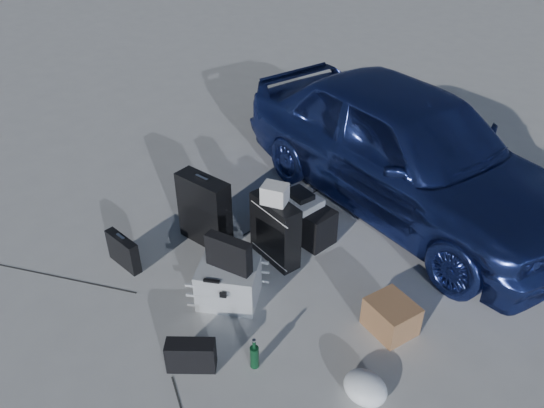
{
  "coord_description": "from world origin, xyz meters",
  "views": [
    {
      "loc": [
        2.34,
        -2.52,
        3.38
      ],
      "look_at": [
        0.11,
        0.85,
        0.67
      ],
      "focal_mm": 35.0,
      "sensor_mm": 36.0,
      "label": 1
    }
  ],
  "objects_px": {
    "pelican_case": "(229,283)",
    "cardboard_box": "(391,317)",
    "suitcase_left": "(205,210)",
    "briefcase": "(123,251)",
    "green_bottle": "(254,354)",
    "car": "(406,148)",
    "duffel_bag": "(300,218)",
    "suitcase_right": "(275,230)"
  },
  "relations": [
    {
      "from": "pelican_case",
      "to": "cardboard_box",
      "type": "bearing_deg",
      "value": -4.74
    },
    {
      "from": "car",
      "to": "suitcase_left",
      "type": "bearing_deg",
      "value": 163.07
    },
    {
      "from": "pelican_case",
      "to": "duffel_bag",
      "type": "bearing_deg",
      "value": 65.72
    },
    {
      "from": "briefcase",
      "to": "suitcase_left",
      "type": "distance_m",
      "value": 0.87
    },
    {
      "from": "suitcase_right",
      "to": "green_bottle",
      "type": "relative_size",
      "value": 2.36
    },
    {
      "from": "car",
      "to": "suitcase_left",
      "type": "height_order",
      "value": "car"
    },
    {
      "from": "pelican_case",
      "to": "duffel_bag",
      "type": "relative_size",
      "value": 0.67
    },
    {
      "from": "cardboard_box",
      "to": "duffel_bag",
      "type": "bearing_deg",
      "value": 150.97
    },
    {
      "from": "suitcase_left",
      "to": "cardboard_box",
      "type": "xyz_separation_m",
      "value": [
        2.07,
        -0.1,
        -0.23
      ]
    },
    {
      "from": "duffel_bag",
      "to": "suitcase_left",
      "type": "bearing_deg",
      "value": -125.25
    },
    {
      "from": "suitcase_right",
      "to": "duffel_bag",
      "type": "height_order",
      "value": "suitcase_right"
    },
    {
      "from": "car",
      "to": "cardboard_box",
      "type": "bearing_deg",
      "value": -138.59
    },
    {
      "from": "suitcase_right",
      "to": "briefcase",
      "type": "bearing_deg",
      "value": -122.75
    },
    {
      "from": "pelican_case",
      "to": "suitcase_left",
      "type": "bearing_deg",
      "value": 118.54
    },
    {
      "from": "duffel_bag",
      "to": "green_bottle",
      "type": "height_order",
      "value": "duffel_bag"
    },
    {
      "from": "suitcase_right",
      "to": "suitcase_left",
      "type": "bearing_deg",
      "value": -148.65
    },
    {
      "from": "pelican_case",
      "to": "briefcase",
      "type": "xyz_separation_m",
      "value": [
        -1.13,
        -0.18,
        -0.02
      ]
    },
    {
      "from": "suitcase_right",
      "to": "green_bottle",
      "type": "height_order",
      "value": "suitcase_right"
    },
    {
      "from": "suitcase_left",
      "to": "duffel_bag",
      "type": "relative_size",
      "value": 0.98
    },
    {
      "from": "cardboard_box",
      "to": "suitcase_left",
      "type": "bearing_deg",
      "value": 177.26
    },
    {
      "from": "briefcase",
      "to": "suitcase_left",
      "type": "xyz_separation_m",
      "value": [
        0.41,
        0.74,
        0.21
      ]
    },
    {
      "from": "suitcase_left",
      "to": "green_bottle",
      "type": "distance_m",
      "value": 1.72
    },
    {
      "from": "suitcase_left",
      "to": "car",
      "type": "bearing_deg",
      "value": 57.5
    },
    {
      "from": "car",
      "to": "duffel_bag",
      "type": "distance_m",
      "value": 1.39
    },
    {
      "from": "briefcase",
      "to": "duffel_bag",
      "type": "xyz_separation_m",
      "value": [
        1.15,
        1.38,
        0.03
      ]
    },
    {
      "from": "car",
      "to": "suitcase_left",
      "type": "xyz_separation_m",
      "value": [
        -1.37,
        -1.76,
        -0.33
      ]
    },
    {
      "from": "pelican_case",
      "to": "briefcase",
      "type": "relative_size",
      "value": 1.21
    },
    {
      "from": "car",
      "to": "briefcase",
      "type": "height_order",
      "value": "car"
    },
    {
      "from": "pelican_case",
      "to": "suitcase_left",
      "type": "distance_m",
      "value": 0.93
    },
    {
      "from": "briefcase",
      "to": "green_bottle",
      "type": "height_order",
      "value": "briefcase"
    },
    {
      "from": "suitcase_right",
      "to": "duffel_bag",
      "type": "xyz_separation_m",
      "value": [
        -0.01,
        0.48,
        -0.14
      ]
    },
    {
      "from": "duffel_bag",
      "to": "green_bottle",
      "type": "xyz_separation_m",
      "value": [
        0.61,
        -1.69,
        -0.05
      ]
    },
    {
      "from": "car",
      "to": "briefcase",
      "type": "xyz_separation_m",
      "value": [
        -1.78,
        -2.51,
        -0.53
      ]
    },
    {
      "from": "suitcase_right",
      "to": "duffel_bag",
      "type": "relative_size",
      "value": 0.87
    },
    {
      "from": "suitcase_left",
      "to": "cardboard_box",
      "type": "bearing_deg",
      "value": 2.62
    },
    {
      "from": "duffel_bag",
      "to": "green_bottle",
      "type": "bearing_deg",
      "value": -56.6
    },
    {
      "from": "suitcase_left",
      "to": "suitcase_right",
      "type": "relative_size",
      "value": 1.12
    },
    {
      "from": "duffel_bag",
      "to": "cardboard_box",
      "type": "height_order",
      "value": "duffel_bag"
    },
    {
      "from": "car",
      "to": "duffel_bag",
      "type": "bearing_deg",
      "value": 171.36
    },
    {
      "from": "suitcase_left",
      "to": "pelican_case",
      "type": "bearing_deg",
      "value": -32.48
    },
    {
      "from": "car",
      "to": "duffel_bag",
      "type": "xyz_separation_m",
      "value": [
        -0.64,
        -1.12,
        -0.51
      ]
    },
    {
      "from": "green_bottle",
      "to": "pelican_case",
      "type": "bearing_deg",
      "value": 141.86
    }
  ]
}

